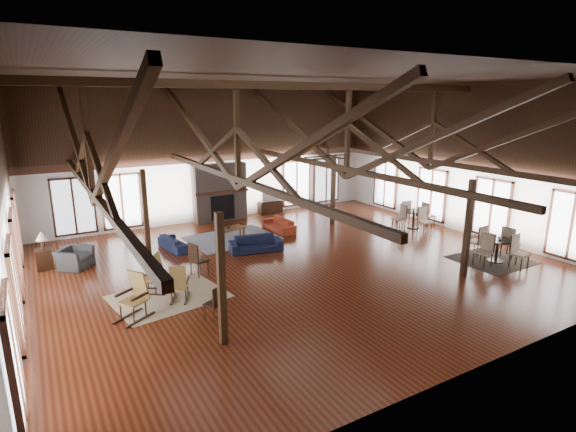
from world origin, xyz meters
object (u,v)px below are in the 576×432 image
coffee_table (231,229)px  cafe_table_far (414,216)px  sofa_orange (279,225)px  armchair (75,258)px  cafe_table_near (497,246)px  tv_console (270,207)px  sofa_navy_left (175,243)px  sofa_navy_front (256,244)px

coffee_table → cafe_table_far: size_ratio=0.60×
sofa_orange → armchair: (-7.85, -0.42, 0.07)m
cafe_table_near → tv_console: (-3.44, 9.92, -0.25)m
sofa_navy_left → tv_console: size_ratio=1.44×
sofa_orange → sofa_navy_left: bearing=-88.8°
coffee_table → armchair: bearing=171.3°
coffee_table → armchair: 5.71m
sofa_navy_front → sofa_navy_left: size_ratio=1.13×
sofa_navy_left → cafe_table_far: cafe_table_far is taller
sofa_orange → tv_console: (1.16, 2.96, 0.03)m
sofa_navy_left → armchair: size_ratio=1.68×
sofa_orange → cafe_table_near: bearing=32.0°
sofa_navy_front → sofa_navy_left: (-2.47, 1.69, -0.03)m
sofa_orange → cafe_table_near: cafe_table_near is taller
sofa_orange → cafe_table_near: 8.35m
sofa_navy_front → coffee_table: sofa_navy_front is taller
cafe_table_far → tv_console: size_ratio=1.75×
sofa_navy_front → cafe_table_near: cafe_table_near is taller
sofa_navy_front → armchair: (-5.86, 1.47, 0.05)m
sofa_navy_front → cafe_table_near: bearing=-25.5°
coffee_table → cafe_table_near: cafe_table_near is taller
sofa_orange → armchair: armchair is taller
coffee_table → cafe_table_far: (7.39, -2.51, 0.15)m
sofa_navy_front → armchair: size_ratio=1.89×
sofa_navy_left → coffee_table: sofa_navy_left is taller
coffee_table → cafe_table_near: size_ratio=0.58×
sofa_navy_left → sofa_orange: sofa_orange is taller
sofa_orange → coffee_table: (-2.16, 0.00, 0.12)m
coffee_table → tv_console: bearing=28.7°
sofa_navy_left → armchair: (-3.39, -0.22, 0.08)m
cafe_table_far → armchair: bearing=170.9°
armchair → sofa_orange: bearing=-46.7°
sofa_navy_left → sofa_orange: (4.46, 0.20, 0.01)m
sofa_navy_left → cafe_table_near: (9.06, -6.76, 0.30)m
sofa_navy_front → sofa_navy_left: bearing=157.7°
sofa_orange → armchair: bearing=-88.4°
armchair → tv_console: 9.62m
cafe_table_far → tv_console: 6.82m
sofa_navy_front → sofa_orange: (1.99, 1.89, -0.02)m
sofa_orange → cafe_table_far: bearing=63.0°
coffee_table → tv_console: size_ratio=1.05×
coffee_table → sofa_navy_front: bearing=-97.7°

